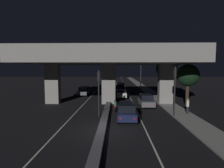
{
  "coord_description": "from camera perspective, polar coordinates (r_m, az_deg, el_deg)",
  "views": [
    {
      "loc": [
        1.23,
        -14.4,
        5.23
      ],
      "look_at": [
        0.11,
        25.7,
        1.76
      ],
      "focal_mm": 28.0,
      "sensor_mm": 36.0,
      "label": 1
    }
  ],
  "objects": [
    {
      "name": "ground_plane",
      "position": [
        15.37,
        -3.21,
        -14.95
      ],
      "size": [
        200.0,
        200.0,
        0.0
      ],
      "primitive_type": "plane",
      "color": "black"
    },
    {
      "name": "lane_line_left_inner",
      "position": [
        49.92,
        -4.09,
        -1.08
      ],
      "size": [
        0.12,
        126.0,
        0.0
      ],
      "primitive_type": "cube",
      "color": "beige",
      "rests_on": "ground_plane"
    },
    {
      "name": "lane_line_right_inner",
      "position": [
        49.73,
        4.44,
        -1.1
      ],
      "size": [
        0.12,
        126.0,
        0.0
      ],
      "primitive_type": "cube",
      "color": "beige",
      "rests_on": "ground_plane"
    },
    {
      "name": "median_divider",
      "position": [
        49.67,
        0.17,
        -0.87
      ],
      "size": [
        0.68,
        126.0,
        0.39
      ],
      "primitive_type": "cube",
      "color": "#4C4C51",
      "rests_on": "ground_plane"
    },
    {
      "name": "sidewalk_right",
      "position": [
        43.35,
        11.45,
        -2.0
      ],
      "size": [
        2.56,
        126.0,
        0.13
      ],
      "primitive_type": "cube",
      "color": "gray",
      "rests_on": "ground_plane"
    },
    {
      "name": "elevated_overpass",
      "position": [
        26.14,
        -1.12,
        8.41
      ],
      "size": [
        24.16,
        12.81,
        9.0
      ],
      "color": "gray",
      "rests_on": "ground_plane"
    },
    {
      "name": "traffic_light_left_of_median",
      "position": [
        19.12,
        -4.33,
        -0.36
      ],
      "size": [
        0.3,
        0.49,
        5.08
      ],
      "color": "black",
      "rests_on": "ground_plane"
    },
    {
      "name": "traffic_light_right_of_median",
      "position": [
        19.99,
        19.78,
        0.39
      ],
      "size": [
        0.3,
        0.49,
        5.51
      ],
      "color": "black",
      "rests_on": "ground_plane"
    },
    {
      "name": "street_lamp",
      "position": [
        48.26,
        9.01,
        4.03
      ],
      "size": [
        2.37,
        0.32,
        7.55
      ],
      "color": "#2D2D30",
      "rests_on": "ground_plane"
    },
    {
      "name": "car_dark_blue_lead",
      "position": [
        18.22,
        4.78,
        -8.84
      ],
      "size": [
        2.01,
        4.31,
        1.69
      ],
      "rotation": [
        0.0,
        0.0,
        1.56
      ],
      "color": "#141938",
      "rests_on": "ground_plane"
    },
    {
      "name": "car_grey_second",
      "position": [
        24.63,
        11.01,
        -5.26
      ],
      "size": [
        2.02,
        3.98,
        1.75
      ],
      "rotation": [
        0.0,
        0.0,
        1.59
      ],
      "color": "#515459",
      "rests_on": "ground_plane"
    },
    {
      "name": "car_white_third",
      "position": [
        31.86,
        3.07,
        -3.11
      ],
      "size": [
        1.89,
        4.32,
        1.49
      ],
      "rotation": [
        0.0,
        0.0,
        1.57
      ],
      "color": "silver",
      "rests_on": "ground_plane"
    },
    {
      "name": "car_dark_red_fourth",
      "position": [
        39.93,
        3.01,
        -1.2
      ],
      "size": [
        1.92,
        4.5,
        1.85
      ],
      "rotation": [
        0.0,
        0.0,
        1.56
      ],
      "color": "#591414",
      "rests_on": "ground_plane"
    },
    {
      "name": "car_black_fifth",
      "position": [
        46.82,
        2.74,
        -0.45
      ],
      "size": [
        2.17,
        4.56,
        1.62
      ],
      "rotation": [
        0.0,
        0.0,
        1.6
      ],
      "color": "black",
      "rests_on": "ground_plane"
    },
    {
      "name": "car_grey_sixth",
      "position": [
        54.23,
        2.39,
        0.19
      ],
      "size": [
        2.12,
        4.73,
        1.45
      ],
      "rotation": [
        0.0,
        0.0,
        1.6
      ],
      "color": "#515459",
      "rests_on": "ground_plane"
    },
    {
      "name": "car_grey_lead_oncoming",
      "position": [
        34.87,
        -9.15,
        -2.22
      ],
      "size": [
        2.0,
        4.5,
        1.75
      ],
      "rotation": [
        0.0,
        0.0,
        -1.57
      ],
      "color": "#515459",
      "rests_on": "ground_plane"
    },
    {
      "name": "car_dark_green_second_oncoming",
      "position": [
        42.47,
        -2.86,
        -1.08
      ],
      "size": [
        2.1,
        4.51,
        1.55
      ],
      "rotation": [
        0.0,
        0.0,
        -1.52
      ],
      "color": "black",
      "rests_on": "ground_plane"
    },
    {
      "name": "car_dark_blue_third_oncoming",
      "position": [
        53.61,
        -1.9,
        0.3
      ],
      "size": [
        2.13,
        4.11,
        1.69
      ],
      "rotation": [
        0.0,
        0.0,
        -1.6
      ],
      "color": "#141938",
      "rests_on": "ground_plane"
    },
    {
      "name": "motorcycle_red_filtering_near",
      "position": [
        21.93,
        1.07,
        -7.23
      ],
      "size": [
        0.34,
        1.97,
        1.41
      ],
      "rotation": [
        0.0,
        0.0,
        1.51
      ],
      "color": "black",
      "rests_on": "ground_plane"
    },
    {
      "name": "motorcycle_white_filtering_mid",
      "position": [
        29.65,
        0.41,
        -4.01
      ],
      "size": [
        0.34,
        1.83,
        1.43
      ],
      "rotation": [
        0.0,
        0.0,
        1.64
      ],
      "color": "black",
      "rests_on": "ground_plane"
    },
    {
      "name": "motorcycle_black_filtering_far",
      "position": [
        35.18,
        1.05,
        -2.62
      ],
      "size": [
        0.33,
        1.93,
        1.4
      ],
      "rotation": [
        0.0,
        0.0,
        1.55
      ],
      "color": "black",
      "rests_on": "ground_plane"
    },
    {
      "name": "pedestrian_on_sidewalk",
      "position": [
        21.79,
        23.47,
        -6.64
      ],
      "size": [
        0.31,
        0.31,
        1.72
      ],
      "color": "black",
      "rests_on": "sidewalk_right"
    },
    {
      "name": "roadside_tree_kerbside_near",
      "position": [
        26.9,
        23.54,
        2.54
      ],
      "size": [
        3.1,
        3.1,
        5.9
      ],
      "color": "#2D2116",
      "rests_on": "ground_plane"
    },
    {
      "name": "roadside_tree_kerbside_mid",
      "position": [
        35.71,
        17.4,
        4.84
      ],
      "size": [
        4.01,
        4.01,
        7.32
      ],
      "color": "#2D2116",
      "rests_on": "ground_plane"
    }
  ]
}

